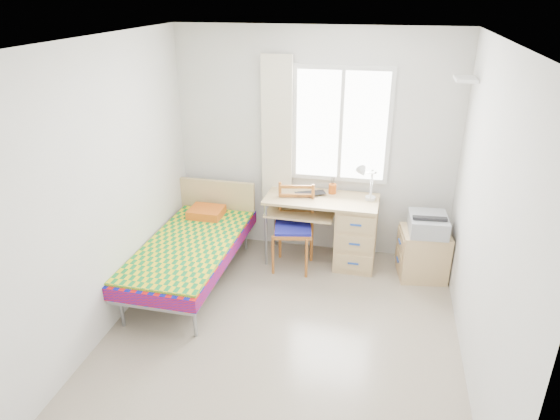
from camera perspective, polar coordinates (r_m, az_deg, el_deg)
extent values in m
plane|color=#BCAD93|center=(4.81, 0.31, -13.74)|extent=(3.50, 3.50, 0.00)
plane|color=white|center=(3.81, 0.40, 18.85)|extent=(3.50, 3.50, 0.00)
plane|color=silver|center=(5.76, 3.92, 7.41)|extent=(3.20, 0.00, 3.20)
plane|color=silver|center=(4.71, -19.11, 2.21)|extent=(0.00, 3.50, 3.50)
plane|color=silver|center=(4.15, 22.53, -1.27)|extent=(0.00, 3.50, 3.50)
cube|color=white|center=(5.64, 7.02, 9.57)|extent=(1.10, 0.04, 1.30)
cube|color=white|center=(5.63, 7.01, 9.54)|extent=(1.00, 0.02, 1.20)
cube|color=white|center=(5.63, 7.00, 9.53)|extent=(0.04, 0.02, 1.20)
cube|color=beige|center=(5.73, -0.35, 8.92)|extent=(0.35, 0.05, 1.70)
cube|color=white|center=(5.23, 20.46, 13.86)|extent=(0.20, 0.32, 0.03)
cube|color=gray|center=(5.43, -10.15, -5.19)|extent=(0.91, 1.94, 0.06)
cube|color=red|center=(5.39, -10.21, -4.48)|extent=(0.95, 1.96, 0.13)
cube|color=yellow|center=(5.34, -10.35, -3.85)|extent=(0.92, 1.84, 0.03)
cube|color=tan|center=(6.10, -7.14, 1.03)|extent=(0.93, 0.07, 0.53)
cube|color=#CF6417|center=(5.90, -8.42, -0.24)|extent=(0.39, 0.34, 0.10)
cylinder|color=gray|center=(5.02, -17.60, -11.07)|extent=(0.04, 0.04, 0.31)
cylinder|color=gray|center=(6.12, -3.92, -3.15)|extent=(0.04, 0.04, 0.31)
cube|color=tan|center=(5.62, 4.79, 1.24)|extent=(1.28, 0.62, 0.03)
cube|color=tan|center=(5.75, 8.72, -2.72)|extent=(0.46, 0.57, 0.76)
cube|color=tan|center=(5.71, 2.44, -0.08)|extent=(0.79, 0.56, 0.02)
cylinder|color=gray|center=(5.67, -1.61, -2.87)|extent=(0.03, 0.03, 0.76)
cylinder|color=gray|center=(6.09, -0.56, -0.87)|extent=(0.03, 0.03, 0.76)
cube|color=brown|center=(5.57, 1.49, -2.32)|extent=(0.49, 0.49, 0.04)
cube|color=navy|center=(5.56, 1.49, -2.03)|extent=(0.46, 0.46, 0.04)
cube|color=brown|center=(5.62, 1.87, 1.18)|extent=(0.37, 0.10, 0.42)
cylinder|color=brown|center=(5.55, -0.81, -5.15)|extent=(0.03, 0.03, 0.47)
cylinder|color=brown|center=(5.71, 3.69, -1.58)|extent=(0.04, 0.04, 0.96)
cube|color=tan|center=(5.72, 16.04, -4.83)|extent=(0.56, 0.51, 0.55)
cube|color=tan|center=(5.64, 13.61, -3.51)|extent=(0.07, 0.41, 0.20)
cube|color=tan|center=(5.75, 13.39, -5.54)|extent=(0.07, 0.41, 0.20)
cube|color=#A2A6AA|center=(5.55, 16.56, -1.54)|extent=(0.42, 0.48, 0.19)
cube|color=black|center=(5.51, 16.67, -0.67)|extent=(0.33, 0.39, 0.02)
imported|color=black|center=(5.64, 3.62, 1.68)|extent=(0.40, 0.34, 0.03)
cylinder|color=#CF6417|center=(5.74, 6.01, 2.43)|extent=(0.09, 0.09, 0.11)
cylinder|color=white|center=(5.63, 10.28, 1.34)|extent=(0.11, 0.11, 0.03)
cylinder|color=white|center=(5.57, 10.40, 2.91)|extent=(0.02, 0.13, 0.31)
cylinder|color=white|center=(5.44, 10.28, 4.20)|extent=(0.14, 0.27, 0.12)
cone|color=white|center=(5.34, 9.40, 4.26)|extent=(0.16, 0.18, 0.15)
imported|color=gray|center=(5.73, 2.30, -0.24)|extent=(0.25, 0.30, 0.02)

